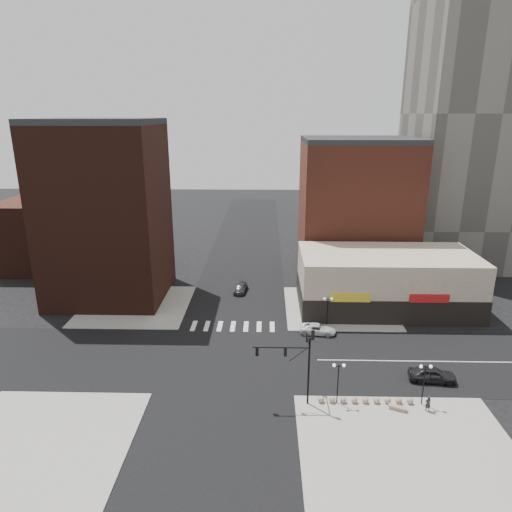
{
  "coord_description": "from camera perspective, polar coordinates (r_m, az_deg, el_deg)",
  "views": [
    {
      "loc": [
        4.23,
        -45.44,
        26.4
      ],
      "look_at": [
        3.01,
        3.78,
        11.0
      ],
      "focal_mm": 32.0,
      "sensor_mm": 36.0,
      "label": 1
    }
  ],
  "objects": [
    {
      "name": "dark_sedan_east",
      "position": [
        51.69,
        21.17,
        -13.61
      ],
      "size": [
        4.91,
        2.41,
        1.61
      ],
      "primitive_type": "imported",
      "rotation": [
        0.0,
        0.0,
        1.46
      ],
      "color": "black",
      "rests_on": "ground"
    },
    {
      "name": "sidewalk_nw",
      "position": [
        68.1,
        -14.75,
        -5.99
      ],
      "size": [
        15.0,
        15.0,
        0.12
      ],
      "primitive_type": "cube",
      "color": "gray",
      "rests_on": "ground"
    },
    {
      "name": "street_lamp_se_b",
      "position": [
        46.41,
        20.37,
        -13.7
      ],
      "size": [
        1.22,
        0.32,
        4.16
      ],
      "color": "black",
      "rests_on": "sidewalk_se"
    },
    {
      "name": "sidewalk_se",
      "position": [
        42.67,
        18.46,
        -21.79
      ],
      "size": [
        18.0,
        14.0,
        0.12
      ],
      "primitive_type": "cube",
      "color": "gray",
      "rests_on": "ground"
    },
    {
      "name": "sidewalk_sw",
      "position": [
        44.74,
        -25.39,
        -20.63
      ],
      "size": [
        15.0,
        15.0,
        0.12
      ],
      "primitive_type": "cube",
      "color": "gray",
      "rests_on": "ground"
    },
    {
      "name": "building_ne_row",
      "position": [
        66.84,
        15.89,
        -3.54
      ],
      "size": [
        24.2,
        12.2,
        8.0
      ],
      "color": "beige",
      "rests_on": "ground"
    },
    {
      "name": "street_lamp_ne",
      "position": [
        58.74,
        8.95,
        -6.02
      ],
      "size": [
        1.22,
        0.32,
        4.16
      ],
      "color": "black",
      "rests_on": "sidewalk_ne"
    },
    {
      "name": "ground",
      "position": [
        52.72,
        -3.46,
        -12.71
      ],
      "size": [
        240.0,
        240.0,
        0.0
      ],
      "primitive_type": "plane",
      "color": "black",
      "rests_on": "ground"
    },
    {
      "name": "bollard_row",
      "position": [
        46.54,
        13.51,
        -17.09
      ],
      "size": [
        9.02,
        0.62,
        0.62
      ],
      "color": "#A1826F",
      "rests_on": "sidewalk_se"
    },
    {
      "name": "stone_bench",
      "position": [
        46.45,
        17.27,
        -17.67
      ],
      "size": [
        1.71,
        1.11,
        0.38
      ],
      "rotation": [
        0.0,
        0.0,
        -0.4
      ],
      "color": "gray",
      "rests_on": "sidewalk_se"
    },
    {
      "name": "sidewalk_ne",
      "position": [
        66.27,
        10.28,
        -6.35
      ],
      "size": [
        15.0,
        15.0,
        0.12
      ],
      "primitive_type": "cube",
      "color": "gray",
      "rests_on": "ground"
    },
    {
      "name": "road_ns",
      "position": [
        52.72,
        -3.46,
        -12.7
      ],
      "size": [
        14.0,
        200.0,
        0.02
      ],
      "primitive_type": "cube",
      "color": "black",
      "rests_on": "ground"
    },
    {
      "name": "street_lamp_se_a",
      "position": [
        44.52,
        10.27,
        -14.21
      ],
      "size": [
        1.22,
        0.32,
        4.16
      ],
      "color": "black",
      "rests_on": "sidewalk_se"
    },
    {
      "name": "building_ne_midrise",
      "position": [
        77.92,
        12.38,
        5.57
      ],
      "size": [
        18.0,
        15.0,
        22.0
      ],
      "primitive_type": "cube",
      "color": "brown",
      "rests_on": "ground"
    },
    {
      "name": "dark_sedan_north",
      "position": [
        70.59,
        -1.92,
        -4.06
      ],
      "size": [
        2.27,
        4.44,
        1.23
      ],
      "primitive_type": "imported",
      "rotation": [
        0.0,
        0.0,
        -0.13
      ],
      "color": "black",
      "rests_on": "ground"
    },
    {
      "name": "traffic_signal",
      "position": [
        43.4,
        5.33,
        -12.32
      ],
      "size": [
        5.59,
        3.09,
        7.77
      ],
      "color": "black",
      "rests_on": "ground"
    },
    {
      "name": "building_nw_low",
      "position": [
        89.66,
        -22.49,
        2.88
      ],
      "size": [
        20.0,
        18.0,
        12.0
      ],
      "primitive_type": "cube",
      "color": "#341710",
      "rests_on": "ground"
    },
    {
      "name": "pedestrian",
      "position": [
        46.87,
        20.69,
        -16.86
      ],
      "size": [
        0.62,
        0.46,
        1.55
      ],
      "primitive_type": "imported",
      "rotation": [
        0.0,
        0.0,
        3.3
      ],
      "color": "black",
      "rests_on": "sidewalk_se"
    },
    {
      "name": "road_ew",
      "position": [
        52.72,
        -3.46,
        -12.7
      ],
      "size": [
        200.0,
        14.0,
        0.02
      ],
      "primitive_type": "cube",
      "color": "black",
      "rests_on": "ground"
    },
    {
      "name": "building_nw",
      "position": [
        69.44,
        -18.23,
        4.95
      ],
      "size": [
        16.0,
        15.0,
        25.0
      ],
      "primitive_type": "cube",
      "color": "#341710",
      "rests_on": "ground"
    },
    {
      "name": "white_suv",
      "position": [
        58.34,
        7.72,
        -9.02
      ],
      "size": [
        4.74,
        2.65,
        1.25
      ],
      "primitive_type": "imported",
      "rotation": [
        0.0,
        0.0,
        1.44
      ],
      "color": "silver",
      "rests_on": "ground"
    }
  ]
}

